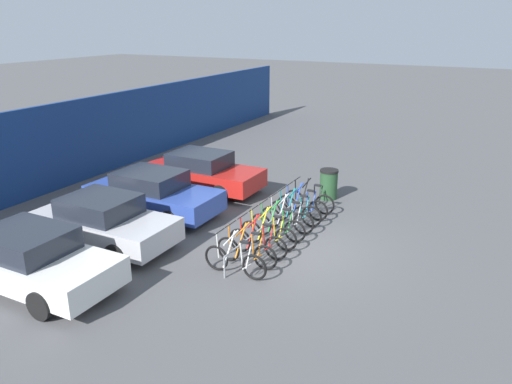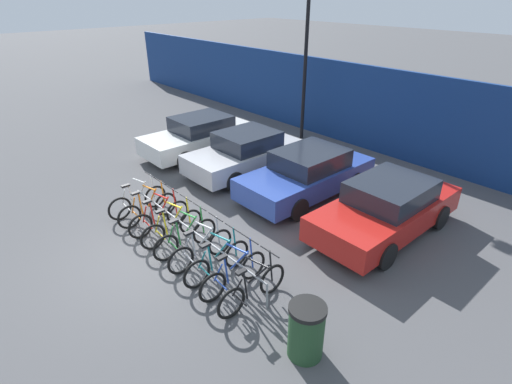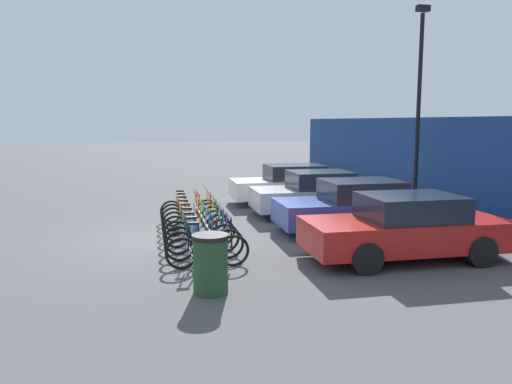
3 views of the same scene
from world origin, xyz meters
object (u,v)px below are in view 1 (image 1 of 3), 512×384
(car_red, at_px, (202,172))
(car_white, at_px, (31,259))
(bicycle_yellow, at_px, (268,234))
(car_silver, at_px, (104,222))
(trash_bin, at_px, (329,184))
(bicycle_green, at_px, (278,226))
(bicycle_blue, at_px, (302,206))
(bicycle_red, at_px, (257,242))
(bicycle_silver, at_px, (287,219))
(bicycle_orange, at_px, (246,252))
(bicycle_teal, at_px, (295,212))
(bicycle_black, at_px, (309,200))
(bike_rack, at_px, (273,221))
(car_blue, at_px, (153,193))
(bicycle_white, at_px, (235,261))

(car_red, bearing_deg, car_white, -177.33)
(bicycle_yellow, distance_m, car_silver, 4.47)
(car_white, relative_size, trash_bin, 4.14)
(bicycle_green, distance_m, bicycle_blue, 1.78)
(bicycle_red, xyz_separation_m, bicycle_yellow, (0.62, 0.00, 0.00))
(bicycle_silver, bearing_deg, bicycle_green, -179.37)
(bicycle_orange, relative_size, trash_bin, 1.66)
(bicycle_orange, xyz_separation_m, bicycle_blue, (3.61, 0.00, 0.00))
(bicycle_teal, height_order, bicycle_blue, same)
(bicycle_green, height_order, car_white, car_white)
(car_silver, bearing_deg, bicycle_silver, -51.43)
(bicycle_silver, bearing_deg, car_white, 146.21)
(bicycle_teal, relative_size, trash_bin, 1.66)
(bicycle_black, bearing_deg, bicycle_blue, -178.81)
(bike_rack, relative_size, bicycle_black, 3.10)
(bicycle_red, bearing_deg, bicycle_blue, -4.00)
(bicycle_blue, bearing_deg, bicycle_green, -179.10)
(bicycle_green, bearing_deg, bike_rack, 93.44)
(car_blue, relative_size, car_red, 1.00)
(car_silver, bearing_deg, trash_bin, -32.68)
(bike_rack, xyz_separation_m, car_red, (2.60, 4.07, 0.19))
(bike_rack, xyz_separation_m, bicycle_orange, (-1.81, -0.15, -0.12))
(bicycle_blue, bearing_deg, car_red, 80.07)
(bicycle_white, xyz_separation_m, bicycle_black, (4.76, 0.00, 0.00))
(bicycle_green, relative_size, car_blue, 0.40)
(bicycle_yellow, xyz_separation_m, bicycle_black, (2.97, 0.00, 0.00))
(bicycle_yellow, relative_size, bicycle_silver, 1.00)
(bike_rack, xyz_separation_m, car_blue, (-0.09, 4.14, 0.19))
(bicycle_teal, bearing_deg, bicycle_yellow, 178.29)
(bicycle_red, distance_m, bicycle_silver, 1.84)
(bicycle_teal, bearing_deg, car_white, 146.57)
(bicycle_black, height_order, car_red, car_red)
(bicycle_silver, bearing_deg, bicycle_black, 0.63)
(bicycle_red, bearing_deg, car_silver, 104.60)
(bicycle_orange, bearing_deg, bicycle_red, 0.60)
(bicycle_white, bearing_deg, trash_bin, -1.48)
(bicycle_orange, xyz_separation_m, bicycle_teal, (3.06, 0.00, 0.00))
(bicycle_yellow, relative_size, bicycle_teal, 1.00)
(bicycle_silver, height_order, trash_bin, bicycle_silver)
(bicycle_white, height_order, bicycle_silver, same)
(bicycle_blue, bearing_deg, car_silver, 138.30)
(car_white, distance_m, car_silver, 2.46)
(bicycle_orange, height_order, bicycle_blue, same)
(bicycle_red, height_order, bicycle_yellow, same)
(bicycle_green, xyz_separation_m, car_blue, (-0.10, 4.29, 0.31))
(bicycle_orange, height_order, car_silver, car_silver)
(bicycle_white, distance_m, car_red, 6.54)
(bicycle_silver, relative_size, car_blue, 0.40)
(bike_rack, distance_m, bicycle_teal, 1.26)
(trash_bin, bearing_deg, bicycle_orange, 178.79)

